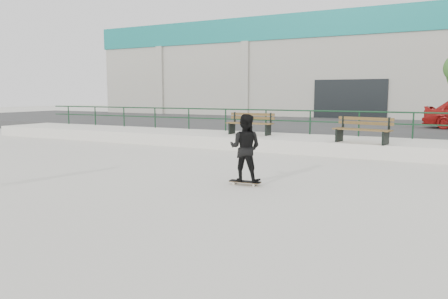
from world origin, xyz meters
The scene contains 9 objects.
ground centered at (0.00, 0.00, 0.00)m, with size 120.00×120.00×0.00m, color silver.
ledge centered at (0.00, 9.50, 0.25)m, with size 30.00×3.00×0.50m, color silver.
parking_strip centered at (0.00, 18.00, 0.25)m, with size 60.00×14.00×0.50m, color #373737.
railing centered at (0.00, 10.80, 1.24)m, with size 28.00×0.06×1.03m.
commercial_building centered at (0.00, 31.99, 4.58)m, with size 44.20×16.33×8.00m.
bench_left centered at (-1.23, 9.62, 0.96)m, with size 2.00×0.60×0.92m.
bench_right centered at (3.54, 8.47, 0.95)m, with size 2.06×0.97×0.91m.
skateboard centered at (1.84, 2.33, 0.07)m, with size 0.79×0.25×0.09m.
standing_skater centered at (1.84, 2.33, 0.91)m, with size 0.79×0.62×1.63m, color black.
Camera 1 is at (6.16, -7.20, 2.21)m, focal length 35.00 mm.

